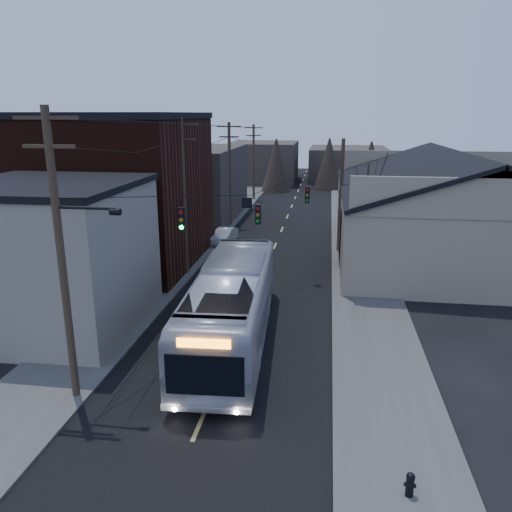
# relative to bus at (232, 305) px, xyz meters

# --- Properties ---
(ground) EXTENTS (160.00, 160.00, 0.00)m
(ground) POSITION_rel_bus_xyz_m (0.11, -8.45, -1.83)
(ground) COLOR black
(ground) RESTS_ON ground
(road_surface) EXTENTS (9.00, 110.00, 0.02)m
(road_surface) POSITION_rel_bus_xyz_m (0.11, 21.55, -1.82)
(road_surface) COLOR black
(road_surface) RESTS_ON ground
(sidewalk_left) EXTENTS (4.00, 110.00, 0.12)m
(sidewalk_left) POSITION_rel_bus_xyz_m (-6.39, 21.55, -1.77)
(sidewalk_left) COLOR #474744
(sidewalk_left) RESTS_ON ground
(sidewalk_right) EXTENTS (4.00, 110.00, 0.12)m
(sidewalk_right) POSITION_rel_bus_xyz_m (6.61, 21.55, -1.77)
(sidewalk_right) COLOR #474744
(sidewalk_right) RESTS_ON ground
(building_clapboard) EXTENTS (8.00, 8.00, 7.00)m
(building_clapboard) POSITION_rel_bus_xyz_m (-8.89, 0.55, 1.67)
(building_clapboard) COLOR gray
(building_clapboard) RESTS_ON ground
(building_brick) EXTENTS (10.00, 12.00, 10.00)m
(building_brick) POSITION_rel_bus_xyz_m (-9.89, 11.55, 3.17)
(building_brick) COLOR black
(building_brick) RESTS_ON ground
(building_left_far) EXTENTS (9.00, 14.00, 7.00)m
(building_left_far) POSITION_rel_bus_xyz_m (-9.39, 27.55, 1.67)
(building_left_far) COLOR #38322D
(building_left_far) RESTS_ON ground
(warehouse) EXTENTS (16.16, 20.60, 7.73)m
(warehouse) POSITION_rel_bus_xyz_m (13.11, 16.55, 0.86)
(warehouse) COLOR gray
(warehouse) RESTS_ON ground
(building_far_left) EXTENTS (10.00, 12.00, 6.00)m
(building_far_left) POSITION_rel_bus_xyz_m (-5.89, 56.55, 1.17)
(building_far_left) COLOR #38322D
(building_far_left) RESTS_ON ground
(building_far_right) EXTENTS (12.00, 14.00, 5.00)m
(building_far_right) POSITION_rel_bus_xyz_m (7.11, 61.55, 0.67)
(building_far_right) COLOR #38322D
(building_far_right) RESTS_ON ground
(bare_tree) EXTENTS (0.40, 0.40, 7.20)m
(bare_tree) POSITION_rel_bus_xyz_m (6.61, 11.55, 1.77)
(bare_tree) COLOR black
(bare_tree) RESTS_ON ground
(utility_lines) EXTENTS (11.24, 45.28, 10.50)m
(utility_lines) POSITION_rel_bus_xyz_m (-3.00, 15.70, 3.12)
(utility_lines) COLOR #382B1E
(utility_lines) RESTS_ON ground
(bus) EXTENTS (3.77, 13.30, 3.66)m
(bus) POSITION_rel_bus_xyz_m (0.00, 0.00, 0.00)
(bus) COLOR #B8BBC5
(bus) RESTS_ON ground
(parked_car) EXTENTS (1.71, 3.83, 1.22)m
(parked_car) POSITION_rel_bus_xyz_m (-4.08, 17.90, -1.22)
(parked_car) COLOR #B4B7BC
(parked_car) RESTS_ON ground
(fire_hydrant) EXTENTS (0.34, 0.25, 0.72)m
(fire_hydrant) POSITION_rel_bus_xyz_m (6.68, -8.97, -1.33)
(fire_hydrant) COLOR black
(fire_hydrant) RESTS_ON sidewalk_right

